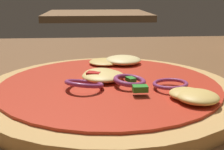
% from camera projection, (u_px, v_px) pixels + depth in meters
% --- Properties ---
extents(dining_table, '(1.23, 0.90, 0.04)m').
position_uv_depth(dining_table, '(108.00, 105.00, 0.37)').
color(dining_table, brown).
rests_on(dining_table, ground).
extents(pizza, '(0.29, 0.29, 0.03)m').
position_uv_depth(pizza, '(115.00, 88.00, 0.35)').
color(pizza, tan).
rests_on(pizza, dining_table).
extents(background_table, '(0.62, 0.57, 0.04)m').
position_uv_depth(background_table, '(97.00, 15.00, 1.81)').
color(background_table, brown).
rests_on(background_table, ground).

